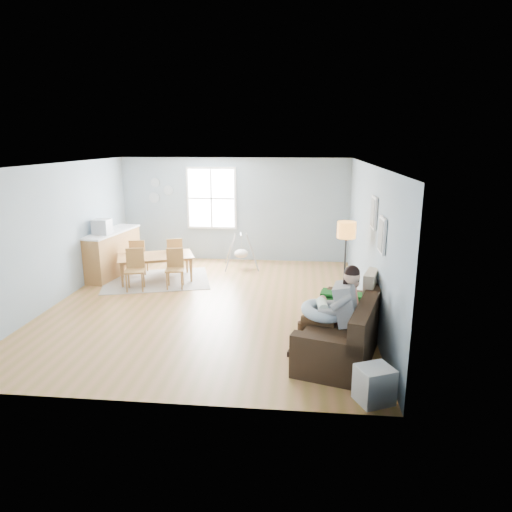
# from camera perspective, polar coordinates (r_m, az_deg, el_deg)

# --- Properties ---
(room) EXTENTS (8.40, 9.40, 3.90)m
(room) POSITION_cam_1_polar(r_m,az_deg,el_deg) (8.54, -6.27, 9.45)
(room) COLOR olive
(window) EXTENTS (1.32, 0.08, 1.62)m
(window) POSITION_cam_1_polar(r_m,az_deg,el_deg) (12.11, -5.59, 7.19)
(window) COLOR white
(window) RESTS_ON room
(pictures) EXTENTS (0.05, 1.34, 0.74)m
(pictures) POSITION_cam_1_polar(r_m,az_deg,el_deg) (7.48, 14.96, 3.98)
(pictures) COLOR white
(pictures) RESTS_ON room
(wall_plates) EXTENTS (0.67, 0.02, 0.66)m
(wall_plates) POSITION_cam_1_polar(r_m,az_deg,el_deg) (12.45, -12.01, 7.97)
(wall_plates) COLOR #94A5B1
(wall_plates) RESTS_ON room
(sofa) EXTENTS (1.56, 2.44, 0.91)m
(sofa) POSITION_cam_1_polar(r_m,az_deg,el_deg) (7.12, 11.26, -9.17)
(sofa) COLOR black
(sofa) RESTS_ON room
(green_throw) EXTENTS (1.15, 0.99, 0.04)m
(green_throw) POSITION_cam_1_polar(r_m,az_deg,el_deg) (7.74, 11.80, -5.25)
(green_throw) COLOR #135314
(green_throw) RESTS_ON sofa
(beige_pillow) EXTENTS (0.31, 0.58, 0.56)m
(beige_pillow) POSITION_cam_1_polar(r_m,az_deg,el_deg) (7.46, 14.10, -4.01)
(beige_pillow) COLOR tan
(beige_pillow) RESTS_ON sofa
(father) EXTENTS (1.05, 0.58, 1.44)m
(father) POSITION_cam_1_polar(r_m,az_deg,el_deg) (6.69, 9.70, -6.52)
(father) COLOR gray
(father) RESTS_ON sofa
(nursing_pillow) EXTENTS (0.81, 0.80, 0.25)m
(nursing_pillow) POSITION_cam_1_polar(r_m,az_deg,el_deg) (6.74, 8.26, -6.80)
(nursing_pillow) COLOR silver
(nursing_pillow) RESTS_ON father
(infant) EXTENTS (0.17, 0.42, 0.16)m
(infant) POSITION_cam_1_polar(r_m,az_deg,el_deg) (6.75, 8.29, -5.95)
(infant) COLOR silver
(infant) RESTS_ON nursing_pillow
(toddler) EXTENTS (0.62, 0.41, 0.93)m
(toddler) POSITION_cam_1_polar(r_m,az_deg,el_deg) (7.17, 11.12, -5.11)
(toddler) COLOR silver
(toddler) RESTS_ON sofa
(floor_lamp) EXTENTS (0.34, 0.34, 1.69)m
(floor_lamp) POSITION_cam_1_polar(r_m,az_deg,el_deg) (8.50, 11.21, 2.27)
(floor_lamp) COLOR black
(floor_lamp) RESTS_ON room
(storage_cube) EXTENTS (0.53, 0.50, 0.46)m
(storage_cube) POSITION_cam_1_polar(r_m,az_deg,el_deg) (5.95, 14.51, -15.32)
(storage_cube) COLOR white
(storage_cube) RESTS_ON room
(rug) EXTENTS (2.72, 2.33, 0.01)m
(rug) POSITION_cam_1_polar(r_m,az_deg,el_deg) (10.74, -12.28, -2.95)
(rug) COLOR #9D9890
(rug) RESTS_ON room
(dining_table) EXTENTS (1.89, 1.46, 0.59)m
(dining_table) POSITION_cam_1_polar(r_m,az_deg,el_deg) (10.66, -12.36, -1.48)
(dining_table) COLOR brown
(dining_table) RESTS_ON rug
(chair_sw) EXTENTS (0.48, 0.48, 0.89)m
(chair_sw) POSITION_cam_1_polar(r_m,az_deg,el_deg) (10.09, -14.89, -1.31)
(chair_sw) COLOR olive
(chair_sw) RESTS_ON rug
(chair_se) EXTENTS (0.45, 0.45, 0.85)m
(chair_se) POSITION_cam_1_polar(r_m,az_deg,el_deg) (10.05, -10.10, -1.24)
(chair_se) COLOR olive
(chair_se) RESTS_ON rug
(chair_nw) EXTENTS (0.44, 0.44, 0.85)m
(chair_nw) POSITION_cam_1_polar(r_m,az_deg,el_deg) (11.20, -14.50, 0.13)
(chair_nw) COLOR olive
(chair_nw) RESTS_ON rug
(chair_ne) EXTENTS (0.50, 0.50, 0.86)m
(chair_ne) POSITION_cam_1_polar(r_m,az_deg,el_deg) (11.16, -10.14, 0.33)
(chair_ne) COLOR olive
(chair_ne) RESTS_ON rug
(counter) EXTENTS (0.80, 1.95, 1.06)m
(counter) POSITION_cam_1_polar(r_m,az_deg,el_deg) (11.36, -17.56, 0.40)
(counter) COLOR brown
(counter) RESTS_ON room
(monitor) EXTENTS (0.37, 0.35, 0.34)m
(monitor) POSITION_cam_1_polar(r_m,az_deg,el_deg) (10.91, -18.72, 3.50)
(monitor) COLOR #A7A7AC
(monitor) RESTS_ON counter
(baby_swing) EXTENTS (0.97, 0.99, 0.86)m
(baby_swing) POSITION_cam_1_polar(r_m,az_deg,el_deg) (11.43, -1.86, 0.39)
(baby_swing) COLOR #A7A7AC
(baby_swing) RESTS_ON room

